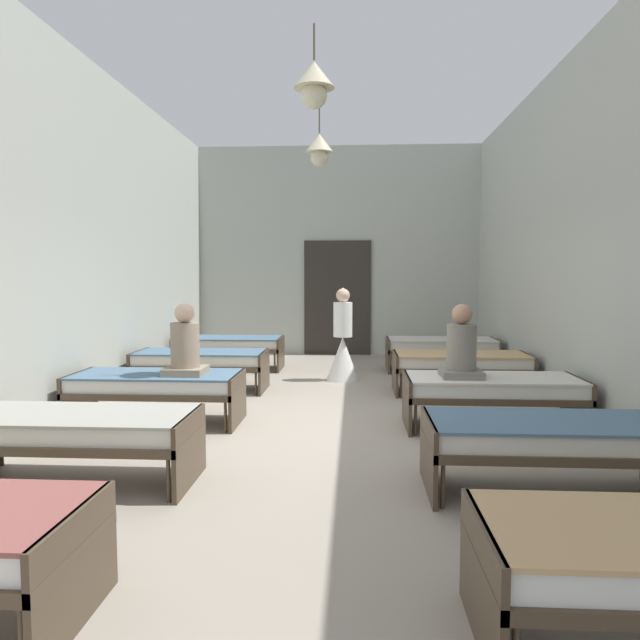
{
  "coord_description": "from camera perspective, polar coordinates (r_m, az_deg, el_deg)",
  "views": [
    {
      "loc": [
        0.37,
        -6.38,
        1.69
      ],
      "look_at": [
        0.0,
        -0.29,
        1.21
      ],
      "focal_mm": 32.56,
      "sensor_mm": 36.0,
      "label": 1
    }
  ],
  "objects": [
    {
      "name": "patient_seated_secondary",
      "position": [
        6.49,
        13.74,
        -2.91
      ],
      "size": [
        0.44,
        0.44,
        0.8
      ],
      "color": "slate",
      "rests_on": "bed_right_row_2"
    },
    {
      "name": "bed_right_row_4",
      "position": [
        10.37,
        11.82,
        -2.54
      ],
      "size": [
        1.9,
        0.84,
        0.57
      ],
      "color": "#473828",
      "rests_on": "ground"
    },
    {
      "name": "bed_left_row_2",
      "position": [
        6.88,
        -15.76,
        -6.17
      ],
      "size": [
        1.9,
        0.84,
        0.57
      ],
      "color": "#473828",
      "rests_on": "ground"
    },
    {
      "name": "bed_left_row_4",
      "position": [
        10.5,
        -8.93,
        -2.41
      ],
      "size": [
        1.9,
        0.84,
        0.57
      ],
      "color": "#473828",
      "rests_on": "ground"
    },
    {
      "name": "patient_seated_primary",
      "position": [
        6.66,
        -13.12,
        -2.71
      ],
      "size": [
        0.44,
        0.44,
        0.8
      ],
      "color": "gray",
      "rests_on": "bed_left_row_2"
    },
    {
      "name": "bed_right_row_1",
      "position": [
        4.89,
        21.71,
        -10.67
      ],
      "size": [
        1.9,
        0.84,
        0.57
      ],
      "color": "#473828",
      "rests_on": "ground"
    },
    {
      "name": "ground_plane",
      "position": [
        6.62,
        0.15,
        -10.75
      ],
      "size": [
        6.46,
        12.27,
        0.1
      ],
      "primitive_type": "cube",
      "color": "#9E9384"
    },
    {
      "name": "bed_left_row_1",
      "position": [
        5.16,
        -22.81,
        -9.9
      ],
      "size": [
        1.9,
        0.84,
        0.57
      ],
      "color": "#473828",
      "rests_on": "ground"
    },
    {
      "name": "room_shell",
      "position": [
        7.68,
        0.71,
        8.18
      ],
      "size": [
        6.26,
        11.87,
        4.36
      ],
      "color": "#B2B7AD",
      "rests_on": "ground"
    },
    {
      "name": "bed_left_row_3",
      "position": [
        8.67,
        -11.63,
        -3.9
      ],
      "size": [
        1.9,
        0.84,
        0.57
      ],
      "color": "#473828",
      "rests_on": "ground"
    },
    {
      "name": "nurse_near_aisle",
      "position": [
        9.27,
        2.25,
        -2.71
      ],
      "size": [
        0.52,
        0.52,
        1.49
      ],
      "rotation": [
        0.0,
        0.0,
        4.95
      ],
      "color": "white",
      "rests_on": "ground"
    },
    {
      "name": "bed_right_row_3",
      "position": [
        8.51,
        13.68,
        -4.1
      ],
      "size": [
        1.9,
        0.84,
        0.57
      ],
      "color": "#473828",
      "rests_on": "ground"
    },
    {
      "name": "bed_right_row_2",
      "position": [
        6.67,
        16.58,
        -6.51
      ],
      "size": [
        1.9,
        0.84,
        0.57
      ],
      "color": "#473828",
      "rests_on": "ground"
    }
  ]
}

